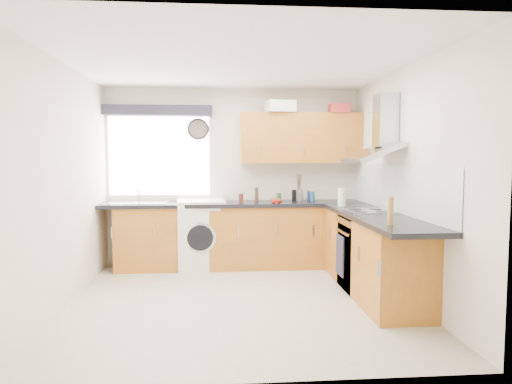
{
  "coord_description": "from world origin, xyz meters",
  "views": [
    {
      "loc": [
        -0.2,
        -4.78,
        1.53
      ],
      "look_at": [
        0.25,
        0.85,
        1.1
      ],
      "focal_mm": 32.0,
      "sensor_mm": 36.0,
      "label": 1
    }
  ],
  "objects": [
    {
      "name": "wall_right",
      "position": [
        1.8,
        0.0,
        1.25
      ],
      "size": [
        0.02,
        3.6,
        2.5
      ],
      "primitive_type": "cube",
      "color": "silver",
      "rests_on": "ground_plane"
    },
    {
      "name": "jar_4",
      "position": [
        0.64,
        1.66,
        0.97
      ],
      "size": [
        0.06,
        0.06,
        0.11
      ],
      "primitive_type": "cylinder",
      "color": "#1F5723",
      "rests_on": "worktop_back"
    },
    {
      "name": "tomato_cluster",
      "position": [
        0.55,
        1.3,
        0.94
      ],
      "size": [
        0.16,
        0.16,
        0.07
      ],
      "primitive_type": null,
      "rotation": [
        0.0,
        0.0,
        -0.07
      ],
      "color": "#AD1106",
      "rests_on": "worktop_back"
    },
    {
      "name": "bottle_0",
      "position": [
        1.37,
        -0.72,
        1.04
      ],
      "size": [
        0.06,
        0.06,
        0.26
      ],
      "primitive_type": "cylinder",
      "color": "#A67939",
      "rests_on": "worktop_right"
    },
    {
      "name": "splashback",
      "position": [
        1.79,
        0.3,
        1.18
      ],
      "size": [
        0.01,
        3.0,
        0.54
      ],
      "primitive_type": "cube",
      "color": "white",
      "rests_on": "wall_right"
    },
    {
      "name": "jar_0",
      "position": [
        1.11,
        1.59,
        0.98
      ],
      "size": [
        0.07,
        0.07,
        0.14
      ],
      "primitive_type": "cylinder",
      "color": "navy",
      "rests_on": "worktop_back"
    },
    {
      "name": "extractor_hood",
      "position": [
        1.6,
        0.3,
        1.77
      ],
      "size": [
        0.52,
        0.78,
        0.66
      ],
      "primitive_type": null,
      "color": "#A9B2B5",
      "rests_on": "wall_right"
    },
    {
      "name": "jar_1",
      "position": [
        0.09,
        1.46,
        0.97
      ],
      "size": [
        0.07,
        0.07,
        0.12
      ],
      "primitive_type": "cylinder",
      "color": "#511C11",
      "rests_on": "worktop_back"
    },
    {
      "name": "upper_cabinets",
      "position": [
        0.95,
        1.62,
        1.8
      ],
      "size": [
        1.7,
        0.35,
        0.7
      ],
      "primitive_type": "cube",
      "color": "#9A5A1B",
      "rests_on": "wall_back"
    },
    {
      "name": "wall_front",
      "position": [
        0.0,
        -1.8,
        1.25
      ],
      "size": [
        3.6,
        0.02,
        2.5
      ],
      "primitive_type": "cube",
      "color": "silver",
      "rests_on": "ground_plane"
    },
    {
      "name": "hob_plate",
      "position": [
        1.5,
        0.3,
        0.92
      ],
      "size": [
        0.52,
        0.52,
        0.01
      ],
      "primitive_type": "cube",
      "color": "#A9B2B5",
      "rests_on": "worktop_right"
    },
    {
      "name": "worktop_back",
      "position": [
        0.0,
        1.5,
        0.89
      ],
      "size": [
        3.6,
        0.62,
        0.05
      ],
      "primitive_type": "cube",
      "color": "black",
      "rests_on": "base_cab_back"
    },
    {
      "name": "window_blind",
      "position": [
        -1.05,
        1.7,
        2.18
      ],
      "size": [
        1.5,
        0.18,
        0.14
      ],
      "primitive_type": "cube",
      "color": "black",
      "rests_on": "wall_back"
    },
    {
      "name": "base_cab_back",
      "position": [
        -0.1,
        1.51,
        0.43
      ],
      "size": [
        3.0,
        0.58,
        0.86
      ],
      "primitive_type": "cube",
      "color": "#9A5A1B",
      "rests_on": "ground_plane"
    },
    {
      "name": "wall_left",
      "position": [
        -1.8,
        0.0,
        1.25
      ],
      "size": [
        0.02,
        3.6,
        2.5
      ],
      "primitive_type": "cube",
      "color": "silver",
      "rests_on": "ground_plane"
    },
    {
      "name": "jar_3",
      "position": [
        0.32,
        1.63,
        1.01
      ],
      "size": [
        0.05,
        0.05,
        0.2
      ],
      "primitive_type": "cylinder",
      "color": "#382B1F",
      "rests_on": "worktop_back"
    },
    {
      "name": "jar_2",
      "position": [
        1.07,
        1.67,
        0.98
      ],
      "size": [
        0.04,
        0.04,
        0.14
      ],
      "primitive_type": "cylinder",
      "color": "navy",
      "rests_on": "worktop_back"
    },
    {
      "name": "base_cab_right",
      "position": [
        1.51,
        0.15,
        0.43
      ],
      "size": [
        0.58,
        2.1,
        0.86
      ],
      "primitive_type": "cube",
      "color": "#9A5A1B",
      "rests_on": "ground_plane"
    },
    {
      "name": "storage_box",
      "position": [
        1.47,
        1.53,
        2.21
      ],
      "size": [
        0.27,
        0.22,
        0.12
      ],
      "primitive_type": "cube",
      "rotation": [
        0.0,
        0.0,
        -0.02
      ],
      "color": "red",
      "rests_on": "upper_cabinets"
    },
    {
      "name": "kitchen_roll",
      "position": [
        1.35,
        0.88,
        1.02
      ],
      "size": [
        0.12,
        0.12,
        0.23
      ],
      "primitive_type": "cylinder",
      "rotation": [
        0.0,
        0.0,
        -0.16
      ],
      "color": "silver",
      "rests_on": "worktop_right"
    },
    {
      "name": "utensil_pot",
      "position": [
        0.94,
        1.7,
        0.99
      ],
      "size": [
        0.13,
        0.13,
        0.15
      ],
      "primitive_type": "cylinder",
      "rotation": [
        0.0,
        0.0,
        0.18
      ],
      "color": "gray",
      "rests_on": "worktop_back"
    },
    {
      "name": "wall_back",
      "position": [
        0.0,
        1.8,
        1.25
      ],
      "size": [
        3.6,
        0.02,
        2.5
      ],
      "primitive_type": "cube",
      "color": "silver",
      "rests_on": "ground_plane"
    },
    {
      "name": "sink",
      "position": [
        -1.33,
        1.5,
        0.95
      ],
      "size": [
        0.84,
        0.46,
        0.1
      ],
      "primitive_type": null,
      "color": "#A9B2B5",
      "rests_on": "worktop_back"
    },
    {
      "name": "jar_5",
      "position": [
        0.85,
        1.6,
        0.99
      ],
      "size": [
        0.06,
        0.06,
        0.16
      ],
      "primitive_type": "cylinder",
      "color": "black",
      "rests_on": "worktop_back"
    },
    {
      "name": "casserole",
      "position": [
        0.64,
        1.52,
        2.23
      ],
      "size": [
        0.42,
        0.34,
        0.16
      ],
      "primitive_type": "cube",
      "rotation": [
        0.0,
        0.0,
        0.2
      ],
      "color": "silver",
      "rests_on": "upper_cabinets"
    },
    {
      "name": "ground_plane",
      "position": [
        0.0,
        0.0,
        0.0
      ],
      "size": [
        3.6,
        3.6,
        0.0
      ],
      "primitive_type": "plane",
      "color": "beige"
    },
    {
      "name": "washing_machine",
      "position": [
        -0.46,
        1.52,
        0.47
      ],
      "size": [
        0.7,
        0.68,
        0.94
      ],
      "primitive_type": "cube",
      "rotation": [
        0.0,
        0.0,
        0.09
      ],
      "color": "silver",
      "rests_on": "ground_plane"
    },
    {
      "name": "base_cab_corner",
      "position": [
        1.5,
        1.5,
        0.43
      ],
      "size": [
        0.6,
        0.6,
        0.86
      ],
      "primitive_type": "cube",
      "color": "#9A5A1B",
      "rests_on": "ground_plane"
    },
    {
      "name": "oven",
      "position": [
        1.5,
        0.3,
        0.42
      ],
      "size": [
        0.56,
        0.58,
        0.85
      ],
      "primitive_type": "cube",
      "color": "black",
      "rests_on": "ground_plane"
    },
    {
      "name": "wall_clock",
      "position": [
        -0.5,
        1.77,
        1.93
      ],
      "size": [
        0.31,
        0.04,
        0.31
      ],
      "primitive_type": "cylinder",
      "rotation": [
        1.57,
        0.0,
        0.0
      ],
      "color": "black",
      "rests_on": "wall_back"
    },
    {
      "name": "ceiling",
      "position": [
        0.0,
        0.0,
        2.5
      ],
      "size": [
        3.6,
        3.6,
        0.02
      ],
      "primitive_type": "cube",
      "color": "white",
      "rests_on": "wall_back"
    },
    {
      "name": "window",
      "position": [
        -1.05,
        1.79,
        1.55
      ],
      "size": [
        1.4,
        0.02,
        1.1
      ],
      "primitive_type": "cube",
      "color": "silver",
      "rests_on": "wall_back"
    },
    {
      "name": "worktop_right",
      "position": [
        1.5,
        0.0,
        0.89
      ],
      "size": [
        0.62,
        2.42,
        0.05
      ],
      "primitive_type": "cube",
      "color": "black",
      "rests_on": "base_cab_right"
    }
  ]
}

